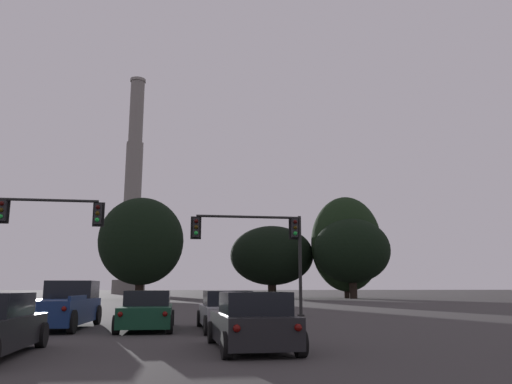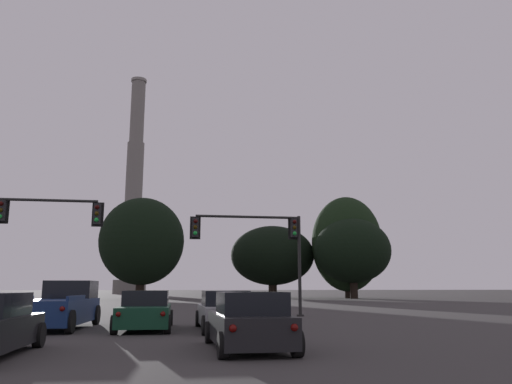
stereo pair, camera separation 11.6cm
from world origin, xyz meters
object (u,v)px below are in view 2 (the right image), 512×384
Objects in this scene: pickup_truck_left_lane_front at (61,307)px; sedan_center_lane_front at (146,311)px; traffic_light_overhead_left at (31,226)px; smokestack at (133,206)px; sedan_right_lane_front at (225,311)px; traffic_light_overhead_right at (262,238)px; hatchback_right_lane_second at (249,323)px.

sedan_center_lane_front is at bearing -16.05° from pickup_truck_left_lane_front.
traffic_light_overhead_left is 0.11× the size of smokestack.
sedan_right_lane_front is at bearing -82.71° from smokestack.
pickup_truck_left_lane_front is 1.18× the size of sedan_right_lane_front.
smokestack is at bearing 99.45° from traffic_light_overhead_right.
traffic_light_overhead_right is at bearing -80.55° from smokestack.
hatchback_right_lane_second is at bearing -100.66° from traffic_light_overhead_right.
sedan_right_lane_front is at bearing -37.40° from traffic_light_overhead_left.
sedan_right_lane_front is at bearing -12.77° from sedan_center_lane_front.
hatchback_right_lane_second is at bearing -65.71° from sedan_center_lane_front.
pickup_truck_left_lane_front reaches higher than sedan_right_lane_front.
traffic_light_overhead_left is 11.87m from traffic_light_overhead_right.
traffic_light_overhead_right is at bearing 37.90° from pickup_truck_left_lane_front.
traffic_light_overhead_left is at bearing -173.81° from traffic_light_overhead_right.
traffic_light_overhead_left is 0.95× the size of traffic_light_overhead_right.
traffic_light_overhead_right is at bearing 53.12° from sedan_center_lane_front.
traffic_light_overhead_right reaches higher than hatchback_right_lane_second.
sedan_right_lane_front is 0.76× the size of traffic_light_overhead_right.
sedan_right_lane_front is (-0.06, 6.02, 0.00)m from hatchback_right_lane_second.
sedan_center_lane_front is 0.75× the size of traffic_light_overhead_right.
pickup_truck_left_lane_front is at bearing 127.06° from hatchback_right_lane_second.
pickup_truck_left_lane_front is 6.47m from sedan_right_lane_front.
sedan_right_lane_front is 3.02m from sedan_center_lane_front.
smokestack is at bearing 92.63° from traffic_light_overhead_left.
hatchback_right_lane_second is 115.31m from smokestack.
smokestack reaches higher than traffic_light_overhead_left.
smokestack is at bearing 96.20° from pickup_truck_left_lane_front.
hatchback_right_lane_second is 6.02m from sedan_right_lane_front.
smokestack is (-13.64, 106.56, 20.83)m from sedan_right_lane_front.
traffic_light_overhead_right is at bearing 77.47° from hatchback_right_lane_second.
hatchback_right_lane_second is at bearing -90.62° from sedan_right_lane_front.
traffic_light_overhead_left is at bearing -87.37° from smokestack.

